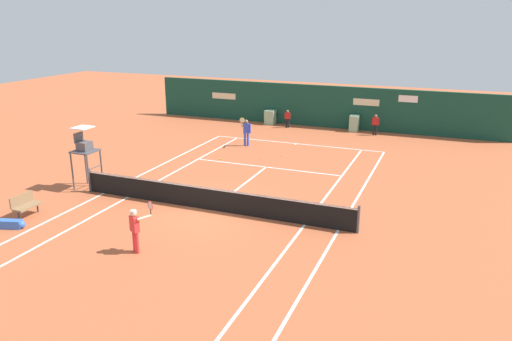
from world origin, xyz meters
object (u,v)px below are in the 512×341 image
ball_kid_right_post (375,123)px  tennis_ball_near_service_line (261,157)px  umpire_chair (85,148)px  equipment_bag (12,224)px  player_near_side (135,227)px  player_bench (25,204)px  tennis_ball_by_sideline (281,155)px  player_on_baseline (246,130)px  tennis_ball_mid_court (221,159)px  ball_kid_centre_post (287,117)px

ball_kid_right_post → tennis_ball_near_service_line: bearing=58.7°
umpire_chair → tennis_ball_near_service_line: 9.56m
equipment_bag → player_near_side: bearing=1.1°
player_near_side → player_bench: bearing=-164.0°
player_bench → equipment_bag: size_ratio=1.03×
equipment_bag → tennis_ball_by_sideline: bearing=65.2°
player_near_side → tennis_ball_near_service_line: player_near_side is taller
player_near_side → tennis_ball_near_service_line: bearing=117.1°
player_near_side → tennis_ball_by_sideline: bearing=113.0°
ball_kid_right_post → tennis_ball_near_service_line: size_ratio=20.31×
tennis_ball_by_sideline → ball_kid_right_post: bearing=60.1°
ball_kid_right_post → tennis_ball_by_sideline: ball_kid_right_post is taller
umpire_chair → ball_kid_right_post: (10.54, 15.44, -1.07)m
umpire_chair → ball_kid_right_post: size_ratio=2.06×
player_on_baseline → player_bench: bearing=52.8°
equipment_bag → tennis_ball_mid_court: (3.22, 11.17, -0.13)m
player_on_baseline → tennis_ball_near_service_line: player_on_baseline is taller
equipment_bag → ball_kid_centre_post: ball_kid_centre_post is taller
tennis_ball_near_service_line → umpire_chair: bearing=-126.3°
player_bench → equipment_bag: bearing=20.6°
umpire_chair → ball_kid_centre_post: size_ratio=2.26×
player_bench → tennis_ball_mid_court: (3.63, 10.08, -0.47)m
tennis_ball_near_service_line → tennis_ball_mid_court: 2.23m
player_near_side → tennis_ball_mid_court: size_ratio=25.86×
tennis_ball_near_service_line → player_bench: bearing=-116.4°
tennis_ball_by_sideline → tennis_ball_mid_court: (-2.84, -1.91, 0.00)m
umpire_chair → tennis_ball_near_service_line: bearing=143.7°
player_bench → player_near_side: (5.88, -0.99, 0.41)m
tennis_ball_near_service_line → equipment_bag: bearing=-112.7°
tennis_ball_near_service_line → player_near_side: bearing=-88.5°
player_near_side → ball_kid_centre_post: bearing=119.6°
tennis_ball_by_sideline → tennis_ball_near_service_line: same height
tennis_ball_by_sideline → tennis_ball_mid_court: same height
ball_kid_right_post → tennis_ball_by_sideline: (-4.08, -7.08, -0.76)m
player_on_baseline → tennis_ball_mid_court: player_on_baseline is taller
ball_kid_right_post → tennis_ball_near_service_line: (-4.99, -7.88, -0.76)m
player_bench → player_on_baseline: bearing=164.1°
player_bench → ball_kid_right_post: size_ratio=0.80×
equipment_bag → tennis_ball_near_service_line: equipment_bag is taller
ball_kid_centre_post → tennis_ball_near_service_line: size_ratio=18.49×
ball_kid_centre_post → player_near_side: bearing=85.1°
tennis_ball_by_sideline → tennis_ball_mid_court: 3.42m
umpire_chair → tennis_ball_by_sideline: 10.72m
umpire_chair → ball_kid_right_post: 18.73m
player_bench → tennis_ball_by_sideline: player_bench is taller
equipment_bag → ball_kid_centre_post: bearing=78.6°
equipment_bag → player_on_baseline: size_ratio=0.58×
ball_kid_right_post → player_bench: bearing=62.1°
player_on_baseline → ball_kid_centre_post: (0.70, 5.75, -0.24)m
umpire_chair → tennis_ball_mid_court: size_ratio=41.85×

